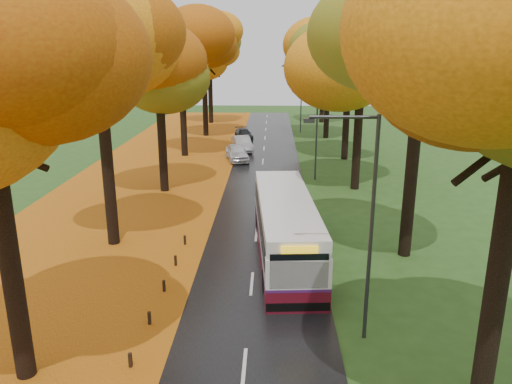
{
  "coord_description": "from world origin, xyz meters",
  "views": [
    {
      "loc": [
        0.85,
        -7.83,
        10.07
      ],
      "look_at": [
        0.0,
        17.54,
        2.6
      ],
      "focal_mm": 35.0,
      "sensor_mm": 36.0,
      "label": 1
    }
  ],
  "objects_px": {
    "streetlamp_mid": "(314,119)",
    "car_white": "(237,153)",
    "car_dark": "(244,134)",
    "streetlamp_far": "(299,93)",
    "bus": "(285,226)",
    "streetlamp_near": "(365,213)",
    "car_silver": "(242,144)"
  },
  "relations": [
    {
      "from": "car_white",
      "to": "car_dark",
      "type": "bearing_deg",
      "value": 76.71
    },
    {
      "from": "streetlamp_mid",
      "to": "car_silver",
      "type": "relative_size",
      "value": 1.83
    },
    {
      "from": "streetlamp_near",
      "to": "car_dark",
      "type": "xyz_separation_m",
      "value": [
        -6.3,
        38.95,
        -4.09
      ]
    },
    {
      "from": "streetlamp_mid",
      "to": "car_white",
      "type": "xyz_separation_m",
      "value": [
        -6.3,
        6.35,
        -3.94
      ]
    },
    {
      "from": "streetlamp_far",
      "to": "bus",
      "type": "xyz_separation_m",
      "value": [
        -2.43,
        -36.93,
        -3.12
      ]
    },
    {
      "from": "streetlamp_mid",
      "to": "car_dark",
      "type": "xyz_separation_m",
      "value": [
        -6.3,
        16.95,
        -4.09
      ]
    },
    {
      "from": "streetlamp_mid",
      "to": "car_dark",
      "type": "distance_m",
      "value": 18.54
    },
    {
      "from": "streetlamp_mid",
      "to": "bus",
      "type": "relative_size",
      "value": 0.7
    },
    {
      "from": "streetlamp_far",
      "to": "car_dark",
      "type": "distance_m",
      "value": 9.05
    },
    {
      "from": "streetlamp_mid",
      "to": "streetlamp_far",
      "type": "bearing_deg",
      "value": 90.0
    },
    {
      "from": "streetlamp_near",
      "to": "streetlamp_mid",
      "type": "height_order",
      "value": "same"
    },
    {
      "from": "streetlamp_far",
      "to": "car_white",
      "type": "xyz_separation_m",
      "value": [
        -6.3,
        -15.65,
        -3.94
      ]
    },
    {
      "from": "bus",
      "to": "car_dark",
      "type": "relative_size",
      "value": 2.84
    },
    {
      "from": "streetlamp_near",
      "to": "car_silver",
      "type": "xyz_separation_m",
      "value": [
        -6.11,
        32.68,
        -3.95
      ]
    },
    {
      "from": "streetlamp_mid",
      "to": "car_white",
      "type": "distance_m",
      "value": 9.77
    },
    {
      "from": "streetlamp_near",
      "to": "streetlamp_far",
      "type": "bearing_deg",
      "value": 90.0
    },
    {
      "from": "streetlamp_near",
      "to": "car_silver",
      "type": "bearing_deg",
      "value": 100.58
    },
    {
      "from": "car_white",
      "to": "streetlamp_near",
      "type": "bearing_deg",
      "value": -90.76
    },
    {
      "from": "streetlamp_near",
      "to": "streetlamp_far",
      "type": "height_order",
      "value": "same"
    },
    {
      "from": "car_silver",
      "to": "car_dark",
      "type": "height_order",
      "value": "car_silver"
    },
    {
      "from": "streetlamp_mid",
      "to": "bus",
      "type": "bearing_deg",
      "value": -99.23
    },
    {
      "from": "streetlamp_mid",
      "to": "car_dark",
      "type": "relative_size",
      "value": 1.99
    },
    {
      "from": "car_silver",
      "to": "car_dark",
      "type": "distance_m",
      "value": 6.28
    },
    {
      "from": "streetlamp_near",
      "to": "car_silver",
      "type": "distance_m",
      "value": 33.48
    },
    {
      "from": "streetlamp_far",
      "to": "car_dark",
      "type": "bearing_deg",
      "value": -141.28
    },
    {
      "from": "streetlamp_far",
      "to": "bus",
      "type": "bearing_deg",
      "value": -93.76
    },
    {
      "from": "streetlamp_far",
      "to": "streetlamp_near",
      "type": "bearing_deg",
      "value": -90.0
    },
    {
      "from": "streetlamp_near",
      "to": "car_white",
      "type": "relative_size",
      "value": 1.87
    },
    {
      "from": "car_silver",
      "to": "car_dark",
      "type": "bearing_deg",
      "value": 76.88
    },
    {
      "from": "car_white",
      "to": "bus",
      "type": "bearing_deg",
      "value": -92.98
    },
    {
      "from": "car_white",
      "to": "streetlamp_far",
      "type": "bearing_deg",
      "value": 54.8
    },
    {
      "from": "bus",
      "to": "car_white",
      "type": "bearing_deg",
      "value": 96.35
    }
  ]
}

